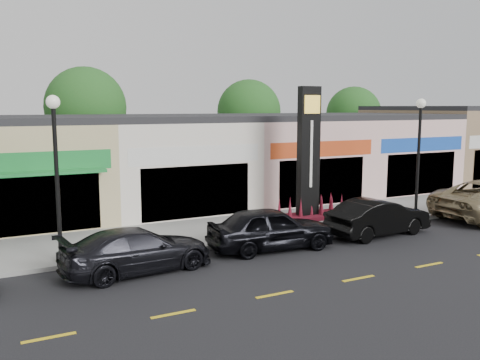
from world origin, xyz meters
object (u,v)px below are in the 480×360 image
at_px(lamp_west_near, 56,162).
at_px(car_black_sedan, 271,228).
at_px(lamp_east_near, 419,145).
at_px(car_dark_sedan, 138,250).
at_px(pylon_sign, 308,173).
at_px(car_black_conv, 378,217).

relative_size(lamp_west_near, car_black_sedan, 1.16).
relative_size(lamp_east_near, car_dark_sedan, 1.12).
bearing_deg(car_dark_sedan, lamp_east_near, -89.63).
bearing_deg(car_dark_sedan, lamp_west_near, 43.26).
xyz_separation_m(lamp_east_near, car_black_sedan, (-8.78, -1.47, -2.67)).
distance_m(lamp_east_near, pylon_sign, 5.42).
xyz_separation_m(lamp_west_near, car_dark_sedan, (2.12, -1.77, -2.77)).
distance_m(lamp_east_near, car_black_conv, 4.95).
bearing_deg(lamp_west_near, car_black_conv, -7.71).
bearing_deg(lamp_west_near, lamp_east_near, 0.00).
relative_size(car_dark_sedan, car_black_sedan, 1.04).
relative_size(pylon_sign, car_black_conv, 1.30).
xyz_separation_m(pylon_sign, car_black_sedan, (-3.78, -3.16, -1.47)).
height_order(lamp_west_near, car_dark_sedan, lamp_west_near).
bearing_deg(lamp_east_near, lamp_west_near, 180.00).
bearing_deg(lamp_east_near, car_dark_sedan, -172.75).
bearing_deg(pylon_sign, lamp_west_near, -171.23).
relative_size(lamp_east_near, car_black_conv, 1.19).
distance_m(lamp_west_near, car_black_conv, 12.61).
bearing_deg(car_black_sedan, car_black_conv, -87.93).
xyz_separation_m(lamp_east_near, car_dark_sedan, (-13.88, -1.77, -2.77)).
relative_size(lamp_west_near, pylon_sign, 0.91).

